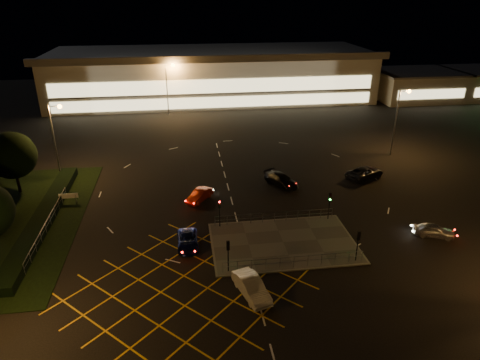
{
  "coord_description": "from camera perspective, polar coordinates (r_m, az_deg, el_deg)",
  "views": [
    {
      "loc": [
        -7.35,
        -37.59,
        23.44
      ],
      "look_at": [
        -0.78,
        9.51,
        2.0
      ],
      "focal_mm": 32.0,
      "sensor_mm": 36.0,
      "label": 1
    }
  ],
  "objects": [
    {
      "name": "ground",
      "position": [
        44.9,
        2.68,
        -7.23
      ],
      "size": [
        180.0,
        180.0,
        0.0
      ],
      "primitive_type": "plane",
      "color": "black",
      "rests_on": "ground"
    },
    {
      "name": "pedestrian_island",
      "position": [
        43.6,
        5.77,
        -8.3
      ],
      "size": [
        14.0,
        9.0,
        0.12
      ],
      "primitive_type": "cube",
      "color": "#4C4944",
      "rests_on": "ground"
    },
    {
      "name": "hedge",
      "position": [
        51.69,
        -24.69,
        -4.5
      ],
      "size": [
        2.0,
        26.0,
        1.0
      ],
      "primitive_type": "cube",
      "color": "black",
      "rests_on": "ground"
    },
    {
      "name": "supermarket",
      "position": [
        101.45,
        -3.77,
        13.92
      ],
      "size": [
        72.0,
        26.5,
        10.5
      ],
      "color": "beige",
      "rests_on": "ground"
    },
    {
      "name": "retail_unit_a",
      "position": [
        107.88,
        22.36,
        11.69
      ],
      "size": [
        18.8,
        14.8,
        6.35
      ],
      "color": "beige",
      "rests_on": "ground"
    },
    {
      "name": "retail_unit_b",
      "position": [
        116.61,
        29.34,
        11.26
      ],
      "size": [
        14.8,
        14.8,
        6.35
      ],
      "color": "beige",
      "rests_on": "ground"
    },
    {
      "name": "streetlight_nw",
      "position": [
        60.32,
        -23.31,
        6.01
      ],
      "size": [
        1.78,
        0.56,
        10.03
      ],
      "color": "slate",
      "rests_on": "ground"
    },
    {
      "name": "streetlight_ne",
      "position": [
        67.91,
        20.49,
        8.35
      ],
      "size": [
        1.78,
        0.56,
        10.03
      ],
      "color": "slate",
      "rests_on": "ground"
    },
    {
      "name": "streetlight_far_left",
      "position": [
        87.27,
        -9.48,
        12.79
      ],
      "size": [
        1.78,
        0.56,
        10.03
      ],
      "color": "slate",
      "rests_on": "ground"
    },
    {
      "name": "streetlight_far_right",
      "position": [
        96.87,
        15.59,
        13.37
      ],
      "size": [
        1.78,
        0.56,
        10.03
      ],
      "color": "slate",
      "rests_on": "ground"
    },
    {
      "name": "signal_sw",
      "position": [
        38.13,
        -1.6,
        -9.3
      ],
      "size": [
        0.28,
        0.3,
        3.15
      ],
      "rotation": [
        0.0,
        0.0,
        3.14
      ],
      "color": "black",
      "rests_on": "pedestrian_island"
    },
    {
      "name": "signal_se",
      "position": [
        40.96,
        15.48,
        -7.69
      ],
      "size": [
        0.28,
        0.3,
        3.15
      ],
      "rotation": [
        0.0,
        0.0,
        3.14
      ],
      "color": "black",
      "rests_on": "pedestrian_island"
    },
    {
      "name": "signal_nw",
      "position": [
        44.97,
        -2.75,
        -3.71
      ],
      "size": [
        0.28,
        0.3,
        3.15
      ],
      "color": "black",
      "rests_on": "pedestrian_island"
    },
    {
      "name": "signal_ne",
      "position": [
        47.4,
        11.86,
        -2.69
      ],
      "size": [
        0.28,
        0.3,
        3.15
      ],
      "color": "black",
      "rests_on": "pedestrian_island"
    },
    {
      "name": "tree_c",
      "position": [
        58.57,
        -28.13,
        2.91
      ],
      "size": [
        5.76,
        5.76,
        7.84
      ],
      "color": "black",
      "rests_on": "ground"
    },
    {
      "name": "car_queue_white",
      "position": [
        36.55,
        1.54,
        -14.08
      ],
      "size": [
        2.92,
        4.95,
        1.54
      ],
      "primitive_type": "imported",
      "rotation": [
        0.0,
        0.0,
        0.29
      ],
      "color": "#BABABA",
      "rests_on": "ground"
    },
    {
      "name": "car_left_blue",
      "position": [
        42.96,
        -6.99,
        -8.03
      ],
      "size": [
        2.11,
        4.46,
        1.23
      ],
      "primitive_type": "imported",
      "rotation": [
        0.0,
        0.0,
        0.01
      ],
      "color": "#0D154E",
      "rests_on": "ground"
    },
    {
      "name": "car_far_dkgrey",
      "position": [
        55.63,
        5.49,
        0.07
      ],
      "size": [
        4.43,
        5.45,
        1.48
      ],
      "primitive_type": "imported",
      "rotation": [
        0.0,
        0.0,
        0.54
      ],
      "color": "black",
      "rests_on": "ground"
    },
    {
      "name": "car_right_silver",
      "position": [
        48.47,
        24.44,
        -6.13
      ],
      "size": [
        4.35,
        2.98,
        1.38
      ],
      "primitive_type": "imported",
      "rotation": [
        0.0,
        0.0,
        1.2
      ],
      "color": "silver",
      "rests_on": "ground"
    },
    {
      "name": "car_circ_red",
      "position": [
        51.57,
        -5.41,
        -2.05
      ],
      "size": [
        3.6,
        4.14,
        1.35
      ],
      "primitive_type": "imported",
      "rotation": [
        0.0,
        0.0,
        5.64
      ],
      "color": "maroon",
      "rests_on": "ground"
    },
    {
      "name": "car_east_grey",
      "position": [
        59.73,
        16.28,
        0.94
      ],
      "size": [
        6.17,
        4.89,
        1.56
      ],
      "primitive_type": "imported",
      "rotation": [
        0.0,
        0.0,
        2.05
      ],
      "color": "black",
      "rests_on": "ground"
    }
  ]
}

